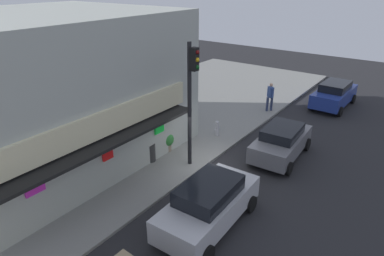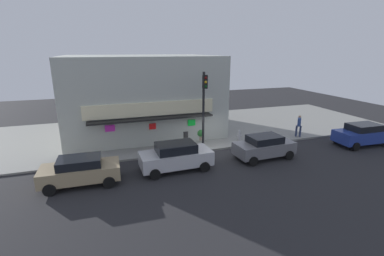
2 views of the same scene
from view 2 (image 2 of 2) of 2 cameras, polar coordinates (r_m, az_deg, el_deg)
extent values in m
plane|color=#232326|center=(20.50, 4.45, -4.73)|extent=(56.81, 56.81, 0.00)
cube|color=gray|center=(25.80, -0.68, -0.15)|extent=(37.87, 11.96, 0.13)
cube|color=#ADB2A8|center=(25.18, -10.52, 7.07)|extent=(12.71, 9.71, 6.64)
cube|color=beige|center=(20.45, -8.45, 3.95)|extent=(9.66, 0.16, 1.02)
cube|color=black|center=(20.26, -8.20, 1.95)|extent=(9.15, 0.90, 0.12)
cube|color=#E533CC|center=(20.48, -16.72, -0.06)|extent=(0.69, 0.08, 0.47)
cube|color=red|center=(20.80, -8.22, 0.35)|extent=(0.50, 0.08, 0.44)
cube|color=#19E53F|center=(21.52, -0.09, 1.13)|extent=(0.60, 0.08, 0.48)
cylinder|color=black|center=(20.06, 2.39, 3.60)|extent=(0.18, 0.18, 5.62)
cube|color=black|center=(19.49, 2.72, 9.59)|extent=(0.32, 0.28, 0.95)
sphere|color=maroon|center=(19.32, 2.90, 10.42)|extent=(0.18, 0.18, 0.18)
sphere|color=yellow|center=(19.35, 2.88, 9.54)|extent=(0.18, 0.18, 0.18)
sphere|color=#0F4C19|center=(19.38, 2.87, 8.66)|extent=(0.18, 0.18, 0.18)
cylinder|color=#B2B2B7|center=(22.62, 9.75, -1.64)|extent=(0.23, 0.23, 0.70)
sphere|color=#B2B2B7|center=(22.50, 9.80, -0.64)|extent=(0.20, 0.20, 0.20)
cylinder|color=#B2B2B7|center=(22.53, 9.36, -1.60)|extent=(0.12, 0.10, 0.10)
cylinder|color=#B2B2B7|center=(22.70, 10.15, -1.51)|extent=(0.12, 0.10, 0.10)
cylinder|color=#2D2D2D|center=(21.93, -1.44, -1.72)|extent=(0.54, 0.54, 0.88)
cylinder|color=navy|center=(24.85, 20.89, -0.59)|extent=(0.22, 0.22, 0.94)
cylinder|color=navy|center=(24.87, 21.59, -0.64)|extent=(0.22, 0.22, 0.94)
cube|color=#334C8C|center=(24.65, 21.43, 1.18)|extent=(0.44, 0.48, 0.67)
sphere|color=tan|center=(24.55, 21.54, 2.25)|extent=(0.22, 0.22, 0.22)
cylinder|color=#334C8C|center=(24.44, 21.45, 0.97)|extent=(0.14, 0.14, 0.60)
cylinder|color=#334C8C|center=(24.88, 21.39, 1.23)|extent=(0.14, 0.14, 0.60)
cylinder|color=gray|center=(22.40, 1.66, -2.08)|extent=(0.43, 0.43, 0.33)
sphere|color=#2D7A33|center=(22.26, 1.67, -0.95)|extent=(0.69, 0.69, 0.69)
cube|color=slate|center=(19.52, 14.76, -4.04)|extent=(4.18, 2.01, 0.81)
cube|color=black|center=(19.31, 14.89, -2.24)|extent=(2.28, 1.62, 0.48)
cylinder|color=black|center=(21.15, 16.42, -3.77)|extent=(0.65, 0.25, 0.64)
cylinder|color=black|center=(19.86, 19.57, -5.36)|extent=(0.65, 0.25, 0.64)
cylinder|color=black|center=(19.60, 9.72, -4.92)|extent=(0.65, 0.25, 0.64)
cylinder|color=black|center=(18.19, 12.64, -6.76)|extent=(0.65, 0.25, 0.64)
cube|color=navy|center=(25.28, 31.99, -1.34)|extent=(4.49, 2.00, 0.88)
cube|color=black|center=(25.11, 32.22, 0.17)|extent=(2.44, 1.63, 0.50)
cylinder|color=black|center=(27.11, 32.62, -1.38)|extent=(0.65, 0.24, 0.64)
cylinder|color=black|center=(24.89, 27.90, -2.06)|extent=(0.65, 0.24, 0.64)
cylinder|color=black|center=(23.69, 30.95, -3.34)|extent=(0.65, 0.24, 0.64)
cube|color=#9E8966|center=(16.53, -22.16, -8.52)|extent=(4.24, 1.94, 0.78)
cube|color=black|center=(16.29, -22.39, -6.50)|extent=(2.30, 1.59, 0.47)
cylinder|color=black|center=(17.41, -16.95, -8.15)|extent=(0.65, 0.24, 0.64)
cylinder|color=black|center=(15.76, -16.89, -10.78)|extent=(0.65, 0.24, 0.64)
cylinder|color=black|center=(17.73, -26.55, -8.76)|extent=(0.65, 0.24, 0.64)
cylinder|color=black|center=(16.11, -27.56, -11.39)|extent=(0.65, 0.24, 0.64)
cube|color=#B7B7BC|center=(17.12, -3.35, -6.29)|extent=(4.47, 1.95, 0.86)
cube|color=black|center=(16.86, -3.39, -4.08)|extent=(2.43, 1.61, 0.55)
cylinder|color=black|center=(18.54, 0.45, -5.91)|extent=(0.65, 0.24, 0.64)
cylinder|color=black|center=(16.97, 2.64, -8.07)|extent=(0.65, 0.24, 0.64)
cylinder|color=black|center=(17.78, -9.00, -7.11)|extent=(0.65, 0.24, 0.64)
cylinder|color=black|center=(16.13, -7.70, -9.54)|extent=(0.65, 0.24, 0.64)
camera|label=1|loc=(10.92, -42.46, 16.58)|focal=31.58mm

